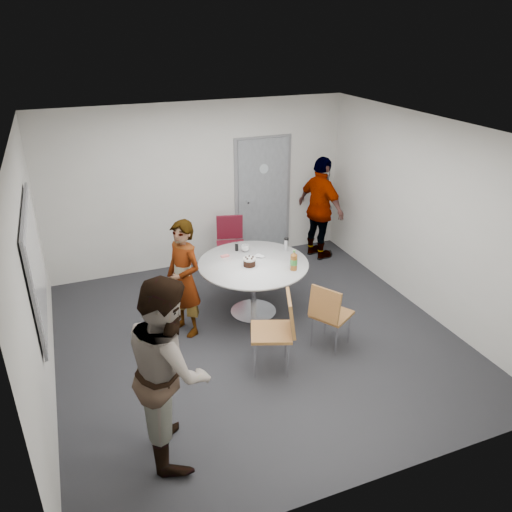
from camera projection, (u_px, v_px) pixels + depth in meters
name	position (u px, v px, depth m)	size (l,w,h in m)	color
floor	(256.00, 337.00, 6.59)	(5.00, 5.00, 0.00)	black
ceiling	(257.00, 131.00, 5.44)	(5.00, 5.00, 0.00)	silver
wall_back	(200.00, 187.00, 8.12)	(5.00, 5.00, 0.00)	beige
wall_left	(33.00, 280.00, 5.18)	(5.00, 5.00, 0.00)	beige
wall_right	(426.00, 217.00, 6.84)	(5.00, 5.00, 0.00)	beige
wall_front	(374.00, 364.00, 3.91)	(5.00, 5.00, 0.00)	beige
door	(263.00, 198.00, 8.60)	(1.02, 0.17, 2.12)	slate
whiteboard	(36.00, 263.00, 5.32)	(0.04, 1.90, 1.25)	gray
table	(254.00, 270.00, 6.88)	(1.52, 1.52, 1.07)	white
chair_near_left	(280.00, 325.00, 5.77)	(0.64, 0.61, 0.99)	brown
chair_near_right	(329.00, 311.00, 6.15)	(0.61, 0.60, 0.90)	brown
chair_far	(230.00, 238.00, 8.13)	(0.55, 0.59, 0.94)	#5C121F
person_main	(184.00, 279.00, 6.40)	(0.58, 0.38, 1.58)	#A5C6EA
person_left	(170.00, 369.00, 4.52)	(0.90, 0.70, 1.86)	white
person_right	(321.00, 209.00, 8.50)	(1.05, 0.44, 1.79)	black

